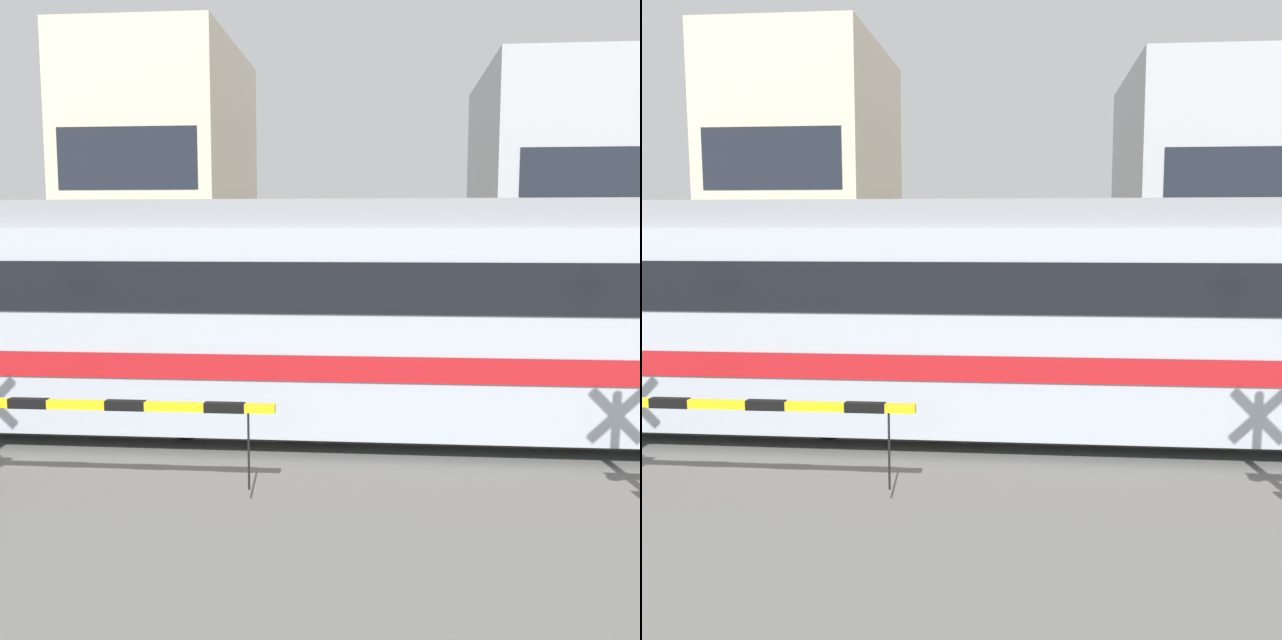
# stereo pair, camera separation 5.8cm
# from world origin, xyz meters

# --- Properties ---
(rail_track_near) EXTENTS (50.00, 0.10, 0.08)m
(rail_track_near) POSITION_xyz_m (0.00, 9.27, 0.04)
(rail_track_near) COLOR #6B6051
(rail_track_near) RESTS_ON ground_plane
(rail_track_far) EXTENTS (50.00, 0.10, 0.08)m
(rail_track_far) POSITION_xyz_m (0.00, 10.71, 0.04)
(rail_track_far) COLOR #6B6051
(rail_track_far) RESTS_ON ground_plane
(commuter_train) EXTENTS (17.74, 2.92, 3.25)m
(commuter_train) POSITION_xyz_m (3.69, 9.99, 1.74)
(commuter_train) COLOR #ADB7C1
(commuter_train) RESTS_ON ground_plane
(crossing_barrier_near) EXTENTS (3.64, 0.20, 1.13)m
(crossing_barrier_near) POSITION_xyz_m (-2.85, 7.00, 0.79)
(crossing_barrier_near) COLOR black
(crossing_barrier_near) RESTS_ON ground_plane
(crossing_barrier_far) EXTENTS (3.64, 0.20, 1.13)m
(crossing_barrier_far) POSITION_xyz_m (2.85, 12.91, 0.79)
(crossing_barrier_far) COLOR black
(crossing_barrier_far) RESTS_ON ground_plane
(building_left_of_street) EXTENTS (5.03, 7.61, 9.07)m
(building_left_of_street) POSITION_xyz_m (-6.62, 24.38, 4.54)
(building_left_of_street) COLOR beige
(building_left_of_street) RESTS_ON ground_plane
(building_right_of_street) EXTENTS (7.26, 7.61, 7.98)m
(building_right_of_street) POSITION_xyz_m (7.73, 24.38, 3.99)
(building_right_of_street) COLOR #B2B7BC
(building_right_of_street) RESTS_ON ground_plane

